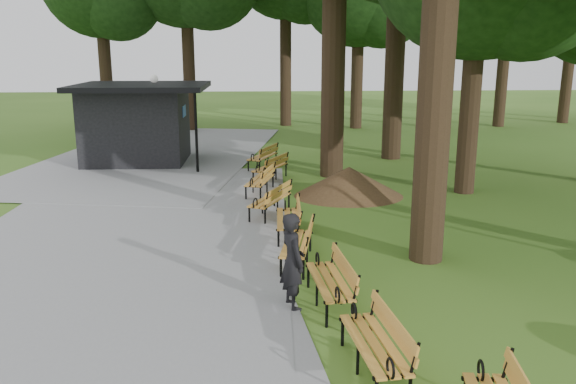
{
  "coord_description": "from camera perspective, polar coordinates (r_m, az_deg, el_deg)",
  "views": [
    {
      "loc": [
        -0.77,
        -10.42,
        4.41
      ],
      "look_at": [
        -0.01,
        2.94,
        1.1
      ],
      "focal_mm": 36.81,
      "sensor_mm": 36.0,
      "label": 1
    }
  ],
  "objects": [
    {
      "name": "bench_4",
      "position": [
        13.96,
        -0.03,
        -2.63
      ],
      "size": [
        0.72,
        1.92,
        0.88
      ],
      "primitive_type": null,
      "rotation": [
        0.0,
        0.0,
        -1.61
      ],
      "color": "orange",
      "rests_on": "ground"
    },
    {
      "name": "ground",
      "position": [
        11.34,
        0.9,
        -9.0
      ],
      "size": [
        100.0,
        100.0,
        0.0
      ],
      "primitive_type": "plane",
      "color": "#3A651C",
      "rests_on": "ground"
    },
    {
      "name": "bench_3",
      "position": [
        12.24,
        0.83,
        -5.04
      ],
      "size": [
        0.96,
        1.98,
        0.88
      ],
      "primitive_type": null,
      "rotation": [
        0.0,
        0.0,
        -1.75
      ],
      "color": "orange",
      "rests_on": "ground"
    },
    {
      "name": "path",
      "position": [
        14.48,
        -16.04,
        -4.28
      ],
      "size": [
        12.0,
        38.0,
        0.06
      ],
      "primitive_type": "cube",
      "color": "gray",
      "rests_on": "ground"
    },
    {
      "name": "person",
      "position": [
        10.12,
        0.44,
        -6.69
      ],
      "size": [
        0.59,
        0.72,
        1.71
      ],
      "primitive_type": "imported",
      "rotation": [
        0.0,
        0.0,
        1.91
      ],
      "color": "black",
      "rests_on": "ground"
    },
    {
      "name": "bench_7",
      "position": [
        19.9,
        -1.74,
        2.38
      ],
      "size": [
        1.44,
        1.98,
        0.88
      ],
      "primitive_type": null,
      "rotation": [
        0.0,
        0.0,
        -2.05
      ],
      "color": "orange",
      "rests_on": "ground"
    },
    {
      "name": "bench_8",
      "position": [
        21.91,
        -2.48,
        3.44
      ],
      "size": [
        1.34,
        2.0,
        0.88
      ],
      "primitive_type": null,
      "rotation": [
        0.0,
        0.0,
        -1.98
      ],
      "color": "orange",
      "rests_on": "ground"
    },
    {
      "name": "dirt_mound",
      "position": [
        17.87,
        5.9,
        1.02
      ],
      "size": [
        2.76,
        2.76,
        0.9
      ],
      "primitive_type": "cone",
      "color": "#47301C",
      "rests_on": "ground"
    },
    {
      "name": "bench_1",
      "position": [
        8.44,
        8.28,
        -14.33
      ],
      "size": [
        0.85,
        1.96,
        0.88
      ],
      "primitive_type": null,
      "rotation": [
        0.0,
        0.0,
        -1.46
      ],
      "color": "orange",
      "rests_on": "ground"
    },
    {
      "name": "lamp_post",
      "position": [
        24.05,
        -12.71,
        8.73
      ],
      "size": [
        0.32,
        0.32,
        3.34
      ],
      "color": "black",
      "rests_on": "ground"
    },
    {
      "name": "bench_6",
      "position": [
        18.01,
        -2.73,
        1.14
      ],
      "size": [
        1.1,
        2.0,
        0.88
      ],
      "primitive_type": null,
      "rotation": [
        0.0,
        0.0,
        -1.83
      ],
      "color": "orange",
      "rests_on": "ground"
    },
    {
      "name": "bench_5",
      "position": [
        15.69,
        -1.76,
        -0.77
      ],
      "size": [
        1.38,
        1.99,
        0.88
      ],
      "primitive_type": null,
      "rotation": [
        0.0,
        0.0,
        -2.01
      ],
      "color": "orange",
      "rests_on": "ground"
    },
    {
      "name": "kiosk",
      "position": [
        23.57,
        -14.45,
        6.41
      ],
      "size": [
        4.93,
        4.31,
        3.04
      ],
      "primitive_type": null,
      "rotation": [
        0.0,
        0.0,
        -0.02
      ],
      "color": "black",
      "rests_on": "ground"
    },
    {
      "name": "bench_2",
      "position": [
        10.38,
        4.02,
        -8.62
      ],
      "size": [
        0.81,
        1.95,
        0.88
      ],
      "primitive_type": null,
      "rotation": [
        0.0,
        0.0,
        -1.48
      ],
      "color": "orange",
      "rests_on": "ground"
    }
  ]
}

